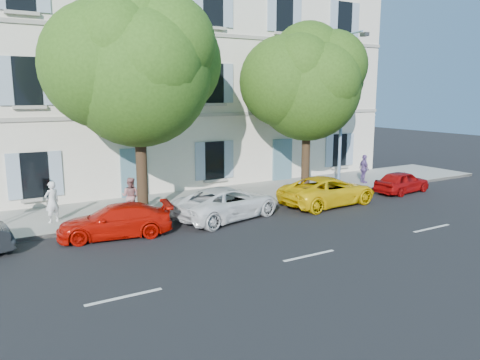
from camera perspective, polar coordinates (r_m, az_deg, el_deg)
ground at (r=18.38m, az=0.51°, el=-5.58°), size 90.00×90.00×0.00m
sidewalk at (r=22.16m, az=-5.47°, el=-2.61°), size 36.00×4.50×0.15m
kerb at (r=20.27m, az=-2.84°, el=-3.81°), size 36.00×0.16×0.16m
building at (r=26.91m, az=-11.07°, el=12.28°), size 28.00×7.00×12.00m
car_red_coupe at (r=17.44m, az=-14.98°, el=-4.84°), size 4.27×2.39×1.17m
car_white_coupe at (r=19.26m, az=-1.56°, el=-2.80°), size 5.12×3.22×1.32m
car_yellow_supercar at (r=21.95m, az=10.69°, el=-1.29°), size 4.94×2.52×1.34m
car_red_hatchback at (r=25.61m, az=19.14°, el=-0.21°), size 3.53×1.76×1.15m
tree_left at (r=19.01m, az=-12.33°, el=12.48°), size 5.69×5.69×8.81m
tree_right at (r=23.88m, az=8.23°, el=11.03°), size 5.26×5.26×8.10m
street_lamp at (r=24.48m, az=12.54°, el=9.14°), size 0.36×1.68×7.86m
pedestrian_a at (r=19.52m, az=-21.94°, el=-2.49°), size 0.69×0.58×1.62m
pedestrian_b at (r=19.75m, az=-13.20°, el=-1.93°), size 0.96×0.94×1.57m
pedestrian_c at (r=26.94m, az=14.88°, el=1.33°), size 0.63×1.00×1.59m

